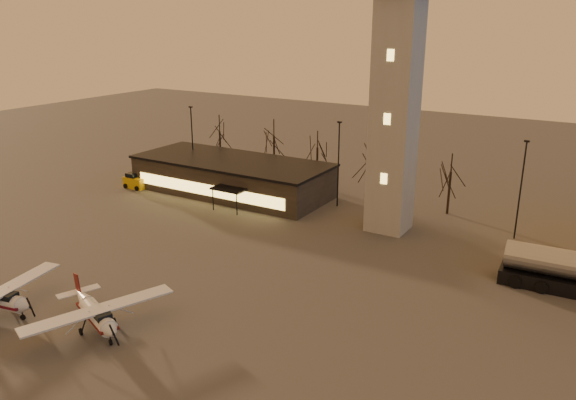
{
  "coord_description": "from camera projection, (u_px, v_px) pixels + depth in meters",
  "views": [
    {
      "loc": [
        19.76,
        -23.18,
        21.3
      ],
      "look_at": [
        -2.14,
        13.0,
        7.56
      ],
      "focal_mm": 35.0,
      "sensor_mm": 36.0,
      "label": 1
    }
  ],
  "objects": [
    {
      "name": "ground",
      "position": [
        210.0,
        375.0,
        35.17
      ],
      "size": [
        220.0,
        220.0,
        0.0
      ],
      "primitive_type": "plane",
      "color": "#474341",
      "rests_on": "ground"
    },
    {
      "name": "light_poles",
      "position": [
        399.0,
        178.0,
        58.48
      ],
      "size": [
        58.5,
        12.25,
        10.14
      ],
      "color": "black",
      "rests_on": "ground"
    },
    {
      "name": "service_cart",
      "position": [
        136.0,
        182.0,
        73.68
      ],
      "size": [
        3.13,
        2.02,
        1.97
      ],
      "rotation": [
        0.0,
        0.0,
        -0.01
      ],
      "color": "#CD9F0C",
      "rests_on": "ground"
    },
    {
      "name": "tree_row",
      "position": [
        316.0,
        144.0,
        71.94
      ],
      "size": [
        37.2,
        9.2,
        8.8
      ],
      "color": "black",
      "rests_on": "ground"
    },
    {
      "name": "cessna_front",
      "position": [
        99.0,
        319.0,
        39.66
      ],
      "size": [
        8.59,
        10.42,
        2.95
      ],
      "rotation": [
        0.0,
        0.0,
        -0.38
      ],
      "color": "silver",
      "rests_on": "ground"
    },
    {
      "name": "control_tower",
      "position": [
        397.0,
        72.0,
        54.54
      ],
      "size": [
        6.8,
        6.8,
        32.6
      ],
      "color": "gray",
      "rests_on": "ground"
    },
    {
      "name": "fuel_truck",
      "position": [
        562.0,
        274.0,
        45.72
      ],
      "size": [
        9.68,
        3.51,
        3.54
      ],
      "rotation": [
        0.0,
        0.0,
        0.05
      ],
      "color": "black",
      "rests_on": "ground"
    },
    {
      "name": "terminal",
      "position": [
        232.0,
        176.0,
        71.36
      ],
      "size": [
        25.4,
        12.2,
        4.3
      ],
      "color": "black",
      "rests_on": "ground"
    }
  ]
}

